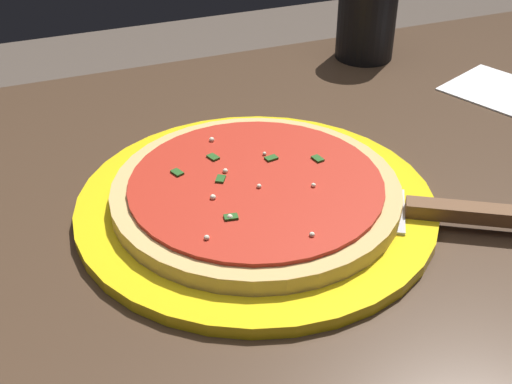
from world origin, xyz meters
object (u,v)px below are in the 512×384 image
Objects in this scene: pizza_server at (433,211)px; napkin_folded_right at (502,91)px; pizza at (256,191)px; cup_tall_drink at (366,20)px; serving_plate at (256,204)px.

napkin_folded_right is at bearing -139.58° from pizza_server.
cup_tall_drink is at bearing -133.43° from pizza.
serving_plate is at bearing 18.14° from napkin_folded_right.
pizza is at bearing -19.56° from serving_plate.
napkin_folded_right is at bearing -161.86° from serving_plate.
serving_plate is at bearing 160.44° from pizza.
pizza is 0.16m from pizza_server.
cup_tall_drink reaches higher than pizza_server.
pizza_server is 0.32m from napkin_folded_right.
cup_tall_drink is 0.21m from napkin_folded_right.
pizza is 2.56× the size of cup_tall_drink.
cup_tall_drink reaches higher than serving_plate.
pizza is 0.41m from napkin_folded_right.
cup_tall_drink is at bearing -110.12° from pizza_server.
cup_tall_drink is 0.83× the size of napkin_folded_right.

